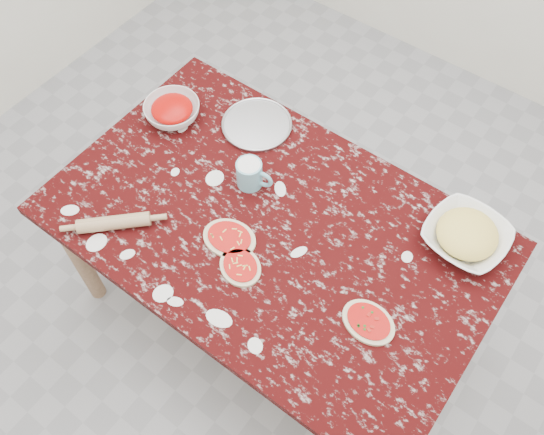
{
  "coord_description": "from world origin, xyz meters",
  "views": [
    {
      "loc": [
        0.66,
        -0.89,
        2.52
      ],
      "look_at": [
        0.0,
        0.0,
        0.8
      ],
      "focal_mm": 38.25,
      "sensor_mm": 36.0,
      "label": 1
    }
  ],
  "objects_px": {
    "pizza_tray": "(257,125)",
    "cheese_bowl": "(466,237)",
    "worktable": "(272,237)",
    "sauce_bowl": "(172,111)",
    "flour_mug": "(250,174)",
    "rolling_pin": "(114,223)"
  },
  "relations": [
    {
      "from": "worktable",
      "to": "sauce_bowl",
      "type": "xyz_separation_m",
      "value": [
        -0.63,
        0.18,
        0.12
      ]
    },
    {
      "from": "pizza_tray",
      "to": "cheese_bowl",
      "type": "xyz_separation_m",
      "value": [
        0.92,
        0.0,
        0.03
      ]
    },
    {
      "from": "sauce_bowl",
      "to": "flour_mug",
      "type": "height_order",
      "value": "flour_mug"
    },
    {
      "from": "sauce_bowl",
      "to": "rolling_pin",
      "type": "height_order",
      "value": "sauce_bowl"
    },
    {
      "from": "worktable",
      "to": "flour_mug",
      "type": "distance_m",
      "value": 0.25
    },
    {
      "from": "pizza_tray",
      "to": "worktable",
      "type": "bearing_deg",
      "value": -46.03
    },
    {
      "from": "flour_mug",
      "to": "rolling_pin",
      "type": "height_order",
      "value": "flour_mug"
    },
    {
      "from": "worktable",
      "to": "pizza_tray",
      "type": "relative_size",
      "value": 5.74
    },
    {
      "from": "pizza_tray",
      "to": "cheese_bowl",
      "type": "bearing_deg",
      "value": 0.14
    },
    {
      "from": "sauce_bowl",
      "to": "cheese_bowl",
      "type": "relative_size",
      "value": 0.79
    },
    {
      "from": "pizza_tray",
      "to": "flour_mug",
      "type": "height_order",
      "value": "flour_mug"
    },
    {
      "from": "pizza_tray",
      "to": "sauce_bowl",
      "type": "xyz_separation_m",
      "value": [
        -0.3,
        -0.17,
        0.03
      ]
    },
    {
      "from": "pizza_tray",
      "to": "flour_mug",
      "type": "xyz_separation_m",
      "value": [
        0.16,
        -0.24,
        0.05
      ]
    },
    {
      "from": "pizza_tray",
      "to": "sauce_bowl",
      "type": "height_order",
      "value": "sauce_bowl"
    },
    {
      "from": "cheese_bowl",
      "to": "flour_mug",
      "type": "relative_size",
      "value": 1.98
    },
    {
      "from": "cheese_bowl",
      "to": "flour_mug",
      "type": "distance_m",
      "value": 0.8
    },
    {
      "from": "pizza_tray",
      "to": "rolling_pin",
      "type": "xyz_separation_m",
      "value": [
        -0.12,
        -0.69,
        0.02
      ]
    },
    {
      "from": "pizza_tray",
      "to": "cheese_bowl",
      "type": "relative_size",
      "value": 0.98
    },
    {
      "from": "cheese_bowl",
      "to": "rolling_pin",
      "type": "distance_m",
      "value": 1.24
    },
    {
      "from": "sauce_bowl",
      "to": "rolling_pin",
      "type": "bearing_deg",
      "value": -70.44
    },
    {
      "from": "pizza_tray",
      "to": "flour_mug",
      "type": "distance_m",
      "value": 0.29
    },
    {
      "from": "rolling_pin",
      "to": "worktable",
      "type": "bearing_deg",
      "value": 37.2
    }
  ]
}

